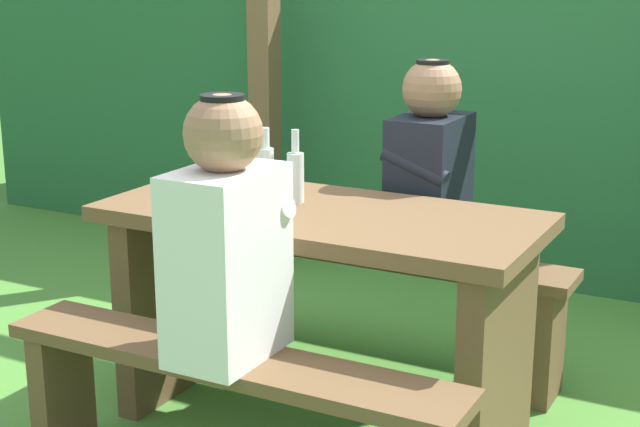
% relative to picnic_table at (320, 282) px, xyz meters
% --- Properties ---
extents(ground_plane, '(12.00, 12.00, 0.00)m').
position_rel_picnic_table_xyz_m(ground_plane, '(0.00, 0.00, -0.51)').
color(ground_plane, '#4B8833').
extents(hedge_backdrop, '(6.40, 1.04, 1.62)m').
position_rel_picnic_table_xyz_m(hedge_backdrop, '(0.00, 2.25, 0.30)').
color(hedge_backdrop, '#266335').
rests_on(hedge_backdrop, ground_plane).
extents(pergola_post_left, '(0.12, 0.12, 2.00)m').
position_rel_picnic_table_xyz_m(pergola_post_left, '(-1.07, 1.43, 0.49)').
color(pergola_post_left, brown).
rests_on(pergola_post_left, ground_plane).
extents(picnic_table, '(1.40, 0.64, 0.75)m').
position_rel_picnic_table_xyz_m(picnic_table, '(0.00, 0.00, 0.00)').
color(picnic_table, brown).
rests_on(picnic_table, ground_plane).
extents(bench_near, '(1.40, 0.24, 0.47)m').
position_rel_picnic_table_xyz_m(bench_near, '(0.00, -0.55, -0.18)').
color(bench_near, brown).
rests_on(bench_near, ground_plane).
extents(bench_far, '(1.40, 0.24, 0.47)m').
position_rel_picnic_table_xyz_m(bench_far, '(0.00, 0.55, -0.18)').
color(bench_far, brown).
rests_on(bench_far, ground_plane).
extents(person_white_shirt, '(0.25, 0.35, 0.72)m').
position_rel_picnic_table_xyz_m(person_white_shirt, '(0.01, -0.54, 0.29)').
color(person_white_shirt, white).
rests_on(person_white_shirt, bench_near).
extents(person_black_coat, '(0.25, 0.35, 0.72)m').
position_rel_picnic_table_xyz_m(person_black_coat, '(0.16, 0.54, 0.29)').
color(person_black_coat, black).
rests_on(person_black_coat, bench_far).
extents(drinking_glass, '(0.07, 0.07, 0.08)m').
position_rel_picnic_table_xyz_m(drinking_glass, '(-0.25, 0.10, 0.28)').
color(drinking_glass, silver).
rests_on(drinking_glass, picnic_table).
extents(bottle_left, '(0.06, 0.06, 0.24)m').
position_rel_picnic_table_xyz_m(bottle_left, '(-0.12, 0.05, 0.33)').
color(bottle_left, silver).
rests_on(bottle_left, picnic_table).
extents(bottle_right, '(0.06, 0.06, 0.25)m').
position_rel_picnic_table_xyz_m(bottle_right, '(-0.20, -0.01, 0.34)').
color(bottle_right, silver).
rests_on(bottle_right, picnic_table).
extents(cell_phone, '(0.07, 0.14, 0.01)m').
position_rel_picnic_table_xyz_m(cell_phone, '(-0.16, -0.08, 0.25)').
color(cell_phone, silver).
rests_on(cell_phone, picnic_table).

